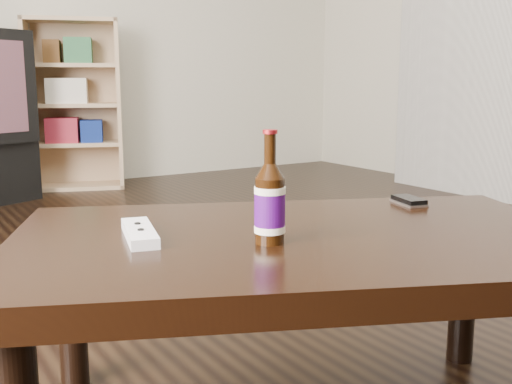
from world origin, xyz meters
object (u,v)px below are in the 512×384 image
beer_bottle (270,204)px  coffee_table (300,261)px  bookshelf (74,102)px  remote (140,233)px  phone (409,201)px

beer_bottle → coffee_table: bearing=15.2°
bookshelf → beer_bottle: size_ratio=5.36×
beer_bottle → remote: 0.26m
remote → beer_bottle: bearing=-25.4°
phone → remote: remote is taller
bookshelf → phone: 3.08m
coffee_table → phone: 0.41m
coffee_table → beer_bottle: bearing=-164.8°
coffee_table → remote: 0.32m
bookshelf → beer_bottle: (-0.56, -3.18, -0.09)m
phone → beer_bottle: bearing=-151.9°
remote → phone: bearing=10.9°
coffee_table → beer_bottle: beer_bottle is taller
beer_bottle → remote: size_ratio=1.09×
beer_bottle → bookshelf: bearing=80.0°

